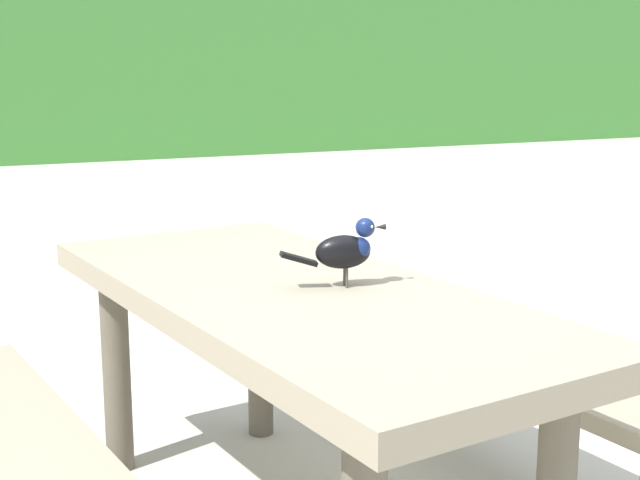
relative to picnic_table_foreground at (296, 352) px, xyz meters
The scene contains 3 objects.
hedge_wall 10.82m from the picnic_table_foreground, 89.02° to the left, with size 28.00×1.96×2.30m, color #428438.
picnic_table_foreground is the anchor object (origin of this frame).
bird_grackle 0.32m from the picnic_table_foreground, 26.35° to the right, with size 0.28×0.10×0.18m.
Camera 1 is at (-1.08, -2.01, 1.34)m, focal length 50.42 mm.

